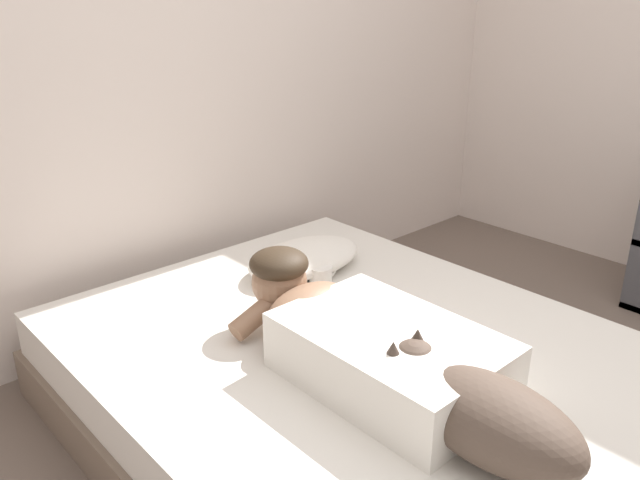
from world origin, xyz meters
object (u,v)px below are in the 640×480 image
cell_phone (383,316)px  pillow (304,258)px  coffee_cup (321,275)px  bed (359,390)px  dog (481,412)px  person_lying (355,334)px

cell_phone → pillow: bearing=83.3°
cell_phone → coffee_cup: bearing=86.9°
pillow → bed: bearing=-114.1°
bed → dog: 0.62m
bed → pillow: size_ratio=3.89×
pillow → dog: (-0.38, -1.10, 0.05)m
bed → person_lying: size_ratio=2.20×
person_lying → cell_phone: 0.34m
person_lying → coffee_cup: (0.31, 0.49, -0.07)m
dog → coffee_cup: bearing=70.3°
dog → cell_phone: 0.70m
bed → person_lying: person_lying is taller
person_lying → cell_phone: bearing=26.4°
bed → dog: dog is taller
bed → person_lying: (-0.09, -0.07, 0.28)m
person_lying → bed: bearing=35.4°
pillow → cell_phone: bearing=-96.7°
pillow → cell_phone: pillow is taller
dog → coffee_cup: 1.02m
dog → pillow: bearing=70.8°
dog → coffee_cup: size_ratio=4.60×
coffee_cup → cell_phone: bearing=-93.1°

